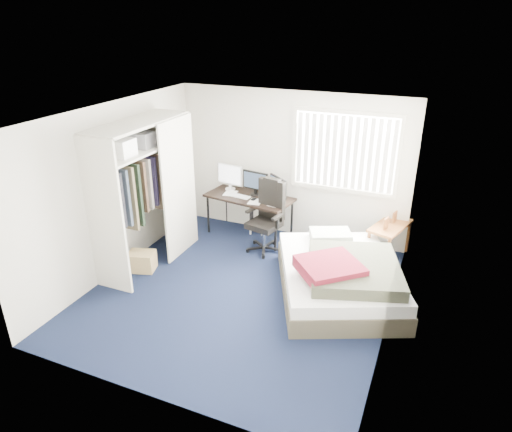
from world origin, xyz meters
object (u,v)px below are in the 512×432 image
Objects in this scene: office_chair at (267,223)px; bed at (340,276)px; nightstand at (390,229)px; desk at (250,194)px.

bed is (1.43, -0.86, -0.18)m from office_chair.
nightstand reaches higher than bed.
bed is (1.89, -1.24, -0.48)m from desk.
desk is 2.31m from bed.
bed is at bearing -33.37° from desk.
desk is at bearing -177.72° from nightstand.
office_chair is at bearing -165.83° from nightstand.
nightstand is (1.90, 0.48, 0.04)m from office_chair.
bed is at bearing -109.45° from nightstand.
nightstand is 0.37× the size of bed.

